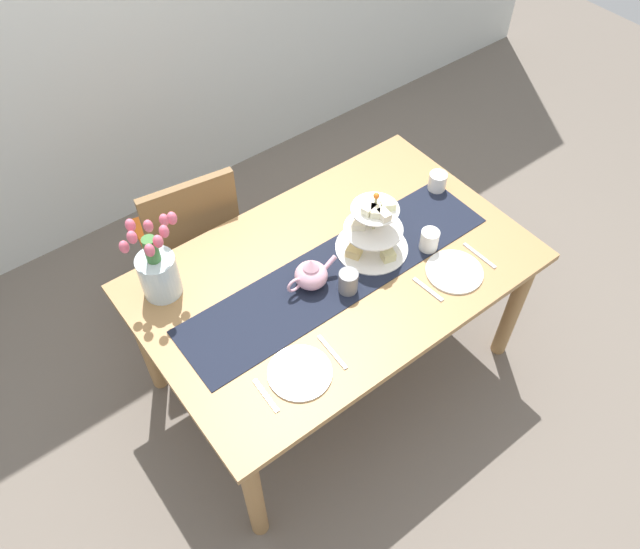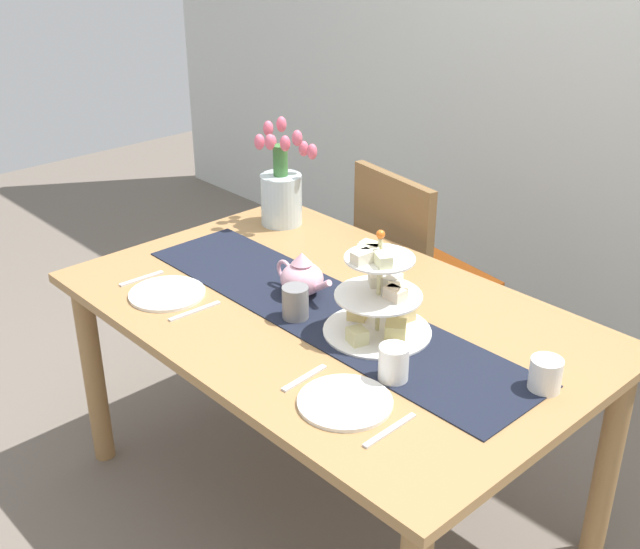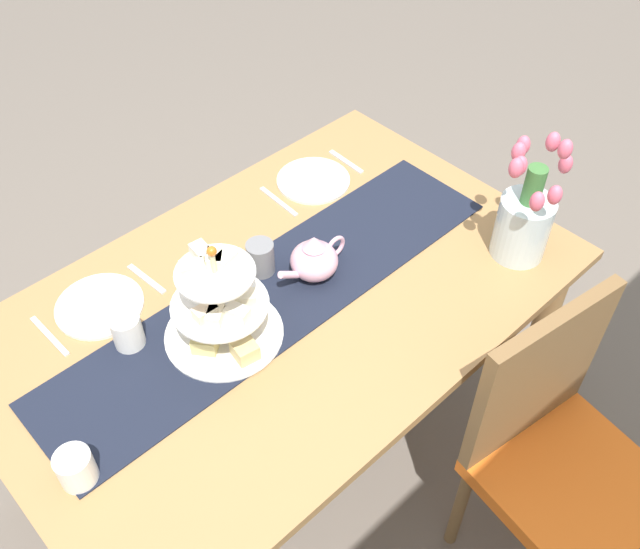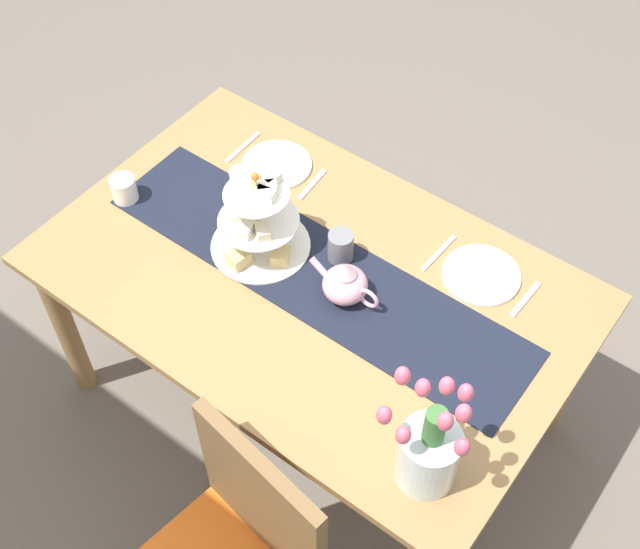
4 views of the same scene
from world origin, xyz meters
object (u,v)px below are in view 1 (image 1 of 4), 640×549
dinner_plate_left (300,373)px  teapot (311,275)px  fork_left (266,395)px  fork_right (428,289)px  dining_table (335,285)px  mug_grey (348,282)px  knife_right (479,256)px  tulip_vase (158,269)px  dinner_plate_right (454,272)px  knife_left (332,352)px  mug_white_text (429,240)px  tiered_cake_stand (372,231)px  cream_jug (437,182)px  chair_left (190,235)px

dinner_plate_left → teapot: bearing=47.5°
fork_left → fork_right: 0.77m
dining_table → mug_grey: 0.19m
dining_table → mug_grey: bearing=-103.0°
knife_right → dining_table: bearing=149.7°
tulip_vase → fork_right: 1.04m
fork_left → knife_right: 1.06m
fork_left → fork_right: size_ratio=1.00×
dinner_plate_right → teapot: bearing=148.6°
dining_table → knife_left: 0.40m
fork_right → mug_white_text: size_ratio=1.58×
tiered_cake_stand → fork_right: size_ratio=2.03×
dining_table → knife_right: (0.51, -0.30, 0.10)m
teapot → mug_grey: (0.10, -0.11, -0.01)m
cream_jug → knife_right: bearing=-109.7°
fork_left → chair_left: bearing=76.3°
tulip_vase → dinner_plate_left: (0.20, -0.63, -0.12)m
dinner_plate_right → fork_right: 0.15m
knife_left → knife_right: size_ratio=1.00×
tiered_cake_stand → knife_left: (-0.44, -0.30, -0.10)m
tulip_vase → fork_right: size_ratio=2.55×
dinner_plate_left → knife_right: size_ratio=1.35×
knife_right → dinner_plate_right: bearing=180.0°
chair_left → dinner_plate_left: chair_left is taller
chair_left → mug_grey: 0.92m
dinner_plate_right → cream_jug: bearing=54.2°
fork_left → dinner_plate_right: size_ratio=0.65×
cream_jug → dinner_plate_right: (-0.29, -0.40, -0.04)m
chair_left → tulip_vase: size_ratio=2.38×
tiered_cake_stand → teapot: bearing=-179.1°
tulip_vase → fork_left: (0.05, -0.63, -0.13)m
fork_right → tulip_vase: bearing=142.7°
teapot → mug_white_text: size_ratio=2.51×
cream_jug → fork_right: (-0.43, -0.40, -0.04)m
tulip_vase → cream_jug: bearing=-10.2°
teapot → fork_right: teapot is taller
dining_table → mug_white_text: size_ratio=16.48×
fork_left → dinner_plate_right: 0.91m
cream_jug → knife_left: bearing=-156.3°
dinner_plate_left → fork_right: bearing=0.0°
cream_jug → dinner_plate_left: (-1.05, -0.40, -0.04)m
dinner_plate_left → fork_right: dinner_plate_left is taller
teapot → mug_white_text: 0.52m
dining_table → dinner_plate_left: 0.51m
tiered_cake_stand → fork_right: (0.03, -0.30, -0.10)m
chair_left → knife_left: size_ratio=5.35×
teapot → dinner_plate_right: size_ratio=1.04×
fork_right → mug_grey: (-0.25, 0.19, 0.05)m
tiered_cake_stand → knife_left: tiered_cake_stand is taller
fork_left → knife_left: bearing=0.0°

